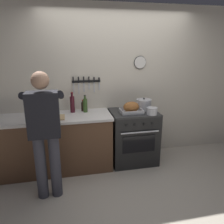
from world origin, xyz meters
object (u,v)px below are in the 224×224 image
stock_pot (144,105)px  bottle_dish_soap (48,107)px  bottle_wine_red (72,104)px  bottle_hot_sauce (35,109)px  bottle_olive_oil (85,105)px  bottle_soy_sauce (83,106)px  saucepan (152,111)px  stove (133,136)px  person_cook (45,129)px  cutting_board (52,118)px  roasting_pan (131,108)px

stock_pot → bottle_dish_soap: 1.56m
stock_pot → bottle_wine_red: (-1.17, 0.12, 0.05)m
bottle_hot_sauce → bottle_dish_soap: (0.21, -0.06, 0.03)m
stock_pot → bottle_wine_red: bearing=174.2°
bottle_hot_sauce → bottle_olive_oil: bottle_olive_oil is taller
bottle_hot_sauce → bottle_soy_sauce: (0.76, -0.03, 0.00)m
stock_pot → saucepan: bearing=-81.3°
stove → bottle_olive_oil: bearing=170.7°
bottle_soy_sauce → bottle_hot_sauce: bearing=177.6°
person_cook → bottle_hot_sauce: bearing=0.8°
person_cook → bottle_dish_soap: size_ratio=6.54×
cutting_board → stock_pot: bearing=5.7°
person_cook → bottle_soy_sauce: bearing=-45.0°
person_cook → stove: bearing=-76.9°
stove → bottle_olive_oil: bottle_olive_oil is taller
person_cook → bottle_soy_sauce: 1.03m
person_cook → stock_pot: person_cook is taller
stock_pot → bottle_hot_sauce: (-1.77, 0.20, -0.02)m
stove → cutting_board: bearing=-175.4°
cutting_board → saucepan: bearing=-4.6°
bottle_hot_sauce → bottle_wine_red: 0.60m
saucepan → bottle_wine_red: (-1.22, 0.39, 0.08)m
stock_pot → bottle_olive_oil: size_ratio=0.90×
stove → person_cook: 1.60m
cutting_board → bottle_dish_soap: 0.31m
person_cook → roasting_pan: bearing=-78.8°
bottle_wine_red → bottle_hot_sauce: bearing=172.5°
person_cook → saucepan: size_ratio=9.78×
bottle_dish_soap → cutting_board: bearing=-76.9°
stove → bottle_wine_red: size_ratio=2.72×
stock_pot → bottle_olive_oil: 0.98m
roasting_pan → bottle_wine_red: bottle_wine_red is taller
bottle_dish_soap → roasting_pan: bearing=-11.7°
bottle_hot_sauce → saucepan: bearing=-14.4°
bottle_hot_sauce → bottle_olive_oil: (0.79, -0.11, 0.04)m
roasting_pan → cutting_board: roasting_pan is taller
person_cook → stock_pot: bearing=-78.4°
stove → bottle_soy_sauce: bearing=165.8°
bottle_wine_red → stove: bearing=-9.2°
person_cook → bottle_olive_oil: bearing=-48.9°
stock_pot → cutting_board: stock_pot is taller
bottle_hot_sauce → bottle_dish_soap: size_ratio=0.71×
stove → bottle_soy_sauce: 0.99m
roasting_pan → stock_pot: stock_pot is taller
bottle_olive_oil → bottle_dish_soap: size_ratio=1.11×
bottle_dish_soap → bottle_hot_sauce: bearing=165.1°
cutting_board → bottle_olive_oil: size_ratio=1.28×
person_cook → bottle_dish_soap: bearing=-12.5°
bottle_olive_oil → cutting_board: bearing=-155.5°
bottle_hot_sauce → bottle_olive_oil: size_ratio=0.64×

